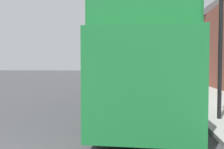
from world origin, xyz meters
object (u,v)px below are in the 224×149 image
parked_car_ahead_of_bus (154,82)px  lamp_post_nearest (221,21)px  lamp_post_second (175,50)px  lamp_post_third (167,56)px  tour_bus (141,69)px

parked_car_ahead_of_bus → lamp_post_nearest: (1.82, -8.78, 2.74)m
lamp_post_second → lamp_post_third: (0.27, 9.12, -0.01)m
tour_bus → lamp_post_third: lamp_post_third is taller
lamp_post_third → tour_bus: bearing=-99.3°
tour_bus → lamp_post_second: size_ratio=2.32×
parked_car_ahead_of_bus → lamp_post_third: bearing=78.0°
tour_bus → lamp_post_second: lamp_post_second is taller
tour_bus → lamp_post_third: size_ratio=2.33×
lamp_post_third → parked_car_ahead_of_bus: bearing=-100.9°
lamp_post_nearest → lamp_post_second: size_ratio=1.10×
lamp_post_nearest → lamp_post_second: lamp_post_nearest is taller
tour_bus → lamp_post_third: 16.85m
tour_bus → lamp_post_second: 7.96m
tour_bus → parked_car_ahead_of_bus: (0.88, 7.11, -1.09)m
lamp_post_second → lamp_post_third: lamp_post_second is taller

